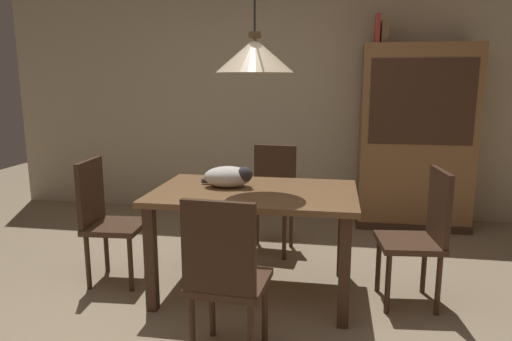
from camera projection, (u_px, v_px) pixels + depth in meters
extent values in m
plane|color=#998466|center=(233.00, 329.00, 2.83)|extent=(10.00, 10.00, 0.00)
cube|color=beige|center=(283.00, 85.00, 5.12)|extent=(6.40, 0.10, 2.90)
cube|color=brown|center=(255.00, 193.00, 3.21)|extent=(1.40, 0.90, 0.04)
cube|color=#472D1E|center=(151.00, 259.00, 3.01)|extent=(0.07, 0.07, 0.71)
cube|color=#472D1E|center=(344.00, 272.00, 2.81)|extent=(0.07, 0.07, 0.71)
cube|color=#472D1E|center=(188.00, 223.00, 3.76)|extent=(0.07, 0.07, 0.71)
cube|color=#472D1E|center=(343.00, 231.00, 3.56)|extent=(0.07, 0.07, 0.71)
cube|color=#472D1E|center=(409.00, 243.00, 3.10)|extent=(0.44, 0.44, 0.04)
cube|color=#40291B|center=(439.00, 206.00, 3.04)|extent=(0.07, 0.38, 0.48)
cylinder|color=#472D1E|center=(378.00, 264.00, 3.31)|extent=(0.04, 0.04, 0.41)
cylinder|color=#472D1E|center=(388.00, 284.00, 3.00)|extent=(0.04, 0.04, 0.41)
cylinder|color=#472D1E|center=(424.00, 265.00, 3.29)|extent=(0.04, 0.04, 0.41)
cylinder|color=#472D1E|center=(438.00, 285.00, 2.97)|extent=(0.04, 0.04, 0.41)
cube|color=#472D1E|center=(116.00, 226.00, 3.44)|extent=(0.43, 0.43, 0.04)
cube|color=#40291B|center=(90.00, 192.00, 3.41)|extent=(0.06, 0.38, 0.48)
cylinder|color=#472D1E|center=(131.00, 264.00, 3.31)|extent=(0.04, 0.04, 0.41)
cylinder|color=#472D1E|center=(145.00, 248.00, 3.63)|extent=(0.04, 0.04, 0.41)
cylinder|color=#472D1E|center=(88.00, 262.00, 3.35)|extent=(0.04, 0.04, 0.41)
cylinder|color=#472D1E|center=(106.00, 247.00, 3.66)|extent=(0.04, 0.04, 0.41)
cube|color=#472D1E|center=(230.00, 282.00, 2.50)|extent=(0.43, 0.43, 0.04)
cube|color=#40291B|center=(218.00, 248.00, 2.27)|extent=(0.38, 0.06, 0.48)
cylinder|color=#472D1E|center=(265.00, 310.00, 2.66)|extent=(0.04, 0.04, 0.41)
cylinder|color=#472D1E|center=(212.00, 304.00, 2.73)|extent=(0.04, 0.04, 0.41)
cylinder|color=#472D1E|center=(251.00, 340.00, 2.35)|extent=(0.04, 0.04, 0.41)
cylinder|color=#472D1E|center=(192.00, 332.00, 2.43)|extent=(0.04, 0.04, 0.41)
cube|color=#472D1E|center=(270.00, 205.00, 4.04)|extent=(0.43, 0.43, 0.04)
cube|color=#40291B|center=(275.00, 172.00, 4.16)|extent=(0.38, 0.07, 0.48)
cylinder|color=#472D1E|center=(248.00, 233.00, 3.98)|extent=(0.04, 0.04, 0.41)
cylinder|color=#472D1E|center=(284.00, 236.00, 3.90)|extent=(0.04, 0.04, 0.41)
cylinder|color=#472D1E|center=(257.00, 222.00, 4.28)|extent=(0.04, 0.04, 0.41)
cylinder|color=#472D1E|center=(291.00, 225.00, 4.20)|extent=(0.04, 0.04, 0.41)
ellipsoid|color=silver|center=(228.00, 177.00, 3.29)|extent=(0.37, 0.27, 0.15)
sphere|color=#333338|center=(245.00, 174.00, 3.25)|extent=(0.11, 0.11, 0.11)
cylinder|color=#333338|center=(214.00, 181.00, 3.38)|extent=(0.18, 0.04, 0.04)
cone|color=beige|center=(255.00, 56.00, 3.03)|extent=(0.52, 0.52, 0.22)
cylinder|color=#513D23|center=(255.00, 35.00, 3.01)|extent=(0.08, 0.08, 0.04)
cube|color=olive|center=(416.00, 138.00, 4.67)|extent=(1.10, 0.44, 1.85)
cube|color=#472D1E|center=(422.00, 102.00, 4.38)|extent=(0.97, 0.01, 0.81)
cube|color=#472D1E|center=(410.00, 222.00, 4.84)|extent=(1.12, 0.45, 0.08)
cube|color=#B73833|center=(377.00, 29.00, 4.54)|extent=(0.04, 0.22, 0.28)
cube|color=brown|center=(384.00, 32.00, 4.53)|extent=(0.06, 0.24, 0.22)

